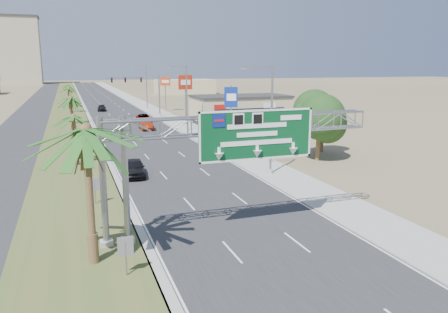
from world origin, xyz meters
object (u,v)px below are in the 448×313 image
car_far (102,108)px  pole_sign_red_near (185,85)px  store_building (240,107)px  car_left_lane (134,168)px  sign_gantry (230,134)px  pole_sign_red_far (165,84)px  car_right_lane (144,118)px  signal_mast (149,92)px  car_mid_lane (146,124)px  pole_sign_blue (231,99)px  palm_near (86,131)px

car_far → pole_sign_red_near: pole_sign_red_near is taller
store_building → car_far: 32.53m
store_building → car_left_lane: size_ratio=3.89×
sign_gantry → pole_sign_red_far: 72.36m
pole_sign_red_near → car_right_lane: bearing=138.1°
car_right_lane → pole_sign_red_near: pole_sign_red_near is taller
store_building → car_right_lane: store_building is taller
signal_mast → car_left_lane: signal_mast is taller
sign_gantry → car_mid_lane: (2.56, 45.13, -5.23)m
car_left_lane → pole_sign_red_near: pole_sign_red_near is taller
pole_sign_red_far → sign_gantry: bearing=-99.2°
pole_sign_red_near → pole_sign_blue: (3.89, -11.72, -1.58)m
signal_mast → car_left_lane: size_ratio=2.22×
pole_sign_blue → pole_sign_red_far: size_ratio=0.92×
pole_sign_red_near → pole_sign_red_far: pole_sign_red_near is taller
car_mid_lane → car_right_lane: (1.25, 9.59, -0.13)m
store_building → pole_sign_blue: (-9.00, -18.78, 3.14)m
palm_near → car_mid_lane: size_ratio=1.67×
signal_mast → pole_sign_red_near: pole_sign_red_near is taller
store_building → car_mid_lane: 23.27m
store_building → pole_sign_red_far: size_ratio=2.35×
sign_gantry → pole_sign_blue: bearing=69.3°
sign_gantry → car_right_lane: bearing=86.0°
car_left_lane → pole_sign_blue: (17.57, 21.59, 4.35)m
car_right_lane → pole_sign_blue: pole_sign_blue is taller
store_building → car_right_lane: 19.35m
car_right_lane → sign_gantry: bearing=-90.6°
pole_sign_red_near → sign_gantry: bearing=-101.7°
pole_sign_blue → sign_gantry: bearing=-110.7°
pole_sign_red_far → pole_sign_blue: bearing=-85.7°
car_mid_lane → car_far: (-4.37, 31.88, -0.18)m
sign_gantry → car_left_lane: (-3.51, 15.70, -5.27)m
car_left_lane → signal_mast: bearing=84.0°
signal_mast → pole_sign_red_near: bearing=-73.2°
car_right_lane → signal_mast: bearing=75.1°
car_far → pole_sign_red_far: pole_sign_red_far is taller
pole_sign_red_near → store_building: bearing=28.7°
car_far → pole_sign_blue: bearing=-63.8°
store_building → pole_sign_red_far: (-11.55, 15.36, 4.01)m
palm_near → store_building: bearing=61.7°
sign_gantry → car_left_lane: 16.93m
store_building → car_mid_lane: (-20.50, -10.94, -1.18)m
palm_near → car_left_lane: palm_near is taller
palm_near → pole_sign_red_far: palm_near is taller
pole_sign_blue → pole_sign_red_near: bearing=108.3°
car_far → pole_sign_red_far: size_ratio=0.58×
palm_near → sign_gantry: bearing=13.3°
car_mid_lane → pole_sign_red_near: size_ratio=0.58×
car_right_lane → pole_sign_blue: size_ratio=0.71×
car_mid_lane → car_left_lane: bearing=-101.9°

